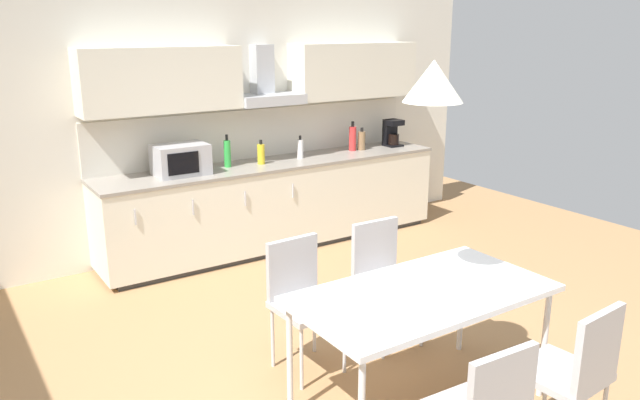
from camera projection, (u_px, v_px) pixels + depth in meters
The scene contains 17 objects.
ground_plane at pixel (324, 389), 3.94m from camera, with size 9.37×8.41×0.02m, color #9E754C.
wall_back at pixel (156, 128), 5.88m from camera, with size 7.50×0.10×2.55m, color silver.
kitchen_counter at pixel (276, 204), 6.38m from camera, with size 3.63×0.67×0.88m.
backsplash_tile at pixel (260, 133), 6.44m from camera, with size 3.61×0.02×0.50m, color silver.
upper_wall_cabinets at pixel (266, 76), 6.16m from camera, with size 3.61×0.40×0.58m.
microwave at pixel (181, 160), 5.70m from camera, with size 0.48×0.35×0.28m.
coffee_maker at pixel (392, 133), 7.05m from camera, with size 0.18×0.19×0.30m.
bottle_yellow at pixel (261, 154), 6.14m from camera, with size 0.07×0.07×0.24m.
bottle_red at pixel (353, 138), 6.79m from camera, with size 0.08×0.08×0.32m.
bottle_white at pixel (300, 148), 6.41m from camera, with size 0.06×0.06×0.23m.
bottle_green at pixel (227, 153), 6.00m from camera, with size 0.07×0.07×0.32m.
bottle_brown at pixel (362, 140), 6.84m from camera, with size 0.08×0.08×0.25m.
dining_table at pixel (423, 298), 3.58m from camera, with size 1.51×0.80×0.74m.
chair_far_left at pixel (301, 291), 4.07m from camera, with size 0.42×0.42×0.87m.
chair_far_right at pixel (383, 270), 4.43m from camera, with size 0.41×0.41×0.87m.
chair_near_right at pixel (576, 366), 3.18m from camera, with size 0.43×0.43×0.87m.
pendant_lamp at pixel (433, 81), 3.24m from camera, with size 0.32×0.32×0.22m, color silver.
Camera 1 is at (-1.93, -2.88, 2.21)m, focal length 35.00 mm.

